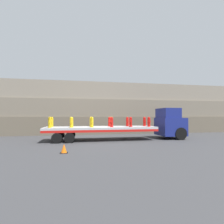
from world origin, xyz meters
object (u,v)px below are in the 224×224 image
fire_hydrant_yellow_far_1 (72,122)px  fire_hydrant_yellow_far_0 (52,122)px  fire_hydrant_yellow_near_0 (50,123)px  fire_hydrant_red_near_5 (149,122)px  flatbed_trailer (96,129)px  traffic_cone (64,149)px  fire_hydrant_red_far_5 (144,121)px  fire_hydrant_red_near_3 (112,122)px  fire_hydrant_yellow_near_1 (71,122)px  fire_hydrant_red_far_4 (127,122)px  fire_hydrant_yellow_near_2 (92,122)px  fire_hydrant_red_far_3 (110,122)px  fire_hydrant_yellow_far_2 (91,122)px  truck_cab (171,123)px  fire_hydrant_red_near_4 (131,122)px

fire_hydrant_yellow_far_1 → fire_hydrant_yellow_far_0: bearing=180.0°
fire_hydrant_yellow_near_0 → fire_hydrant_red_near_5: 8.81m
flatbed_trailer → traffic_cone: flatbed_trailer is taller
fire_hydrant_red_far_5 → fire_hydrant_red_near_3: bearing=-162.3°
fire_hydrant_yellow_near_1 → fire_hydrant_red_far_4: bearing=12.0°
fire_hydrant_yellow_near_0 → fire_hydrant_yellow_near_2: size_ratio=1.00×
fire_hydrant_yellow_near_1 → fire_hydrant_red_far_3: bearing=17.7°
fire_hydrant_yellow_far_0 → fire_hydrant_yellow_far_2: (3.52, 0.00, 0.00)m
flatbed_trailer → fire_hydrant_red_far_4: (3.11, 0.56, 0.65)m
fire_hydrant_yellow_far_2 → fire_hydrant_red_near_3: 2.09m
fire_hydrant_yellow_near_0 → fire_hydrant_yellow_near_2: same height
fire_hydrant_yellow_far_0 → traffic_cone: 6.00m
fire_hydrant_yellow_near_2 → fire_hydrant_red_far_5: same height
truck_cab → fire_hydrant_red_near_4: 4.31m
fire_hydrant_yellow_near_0 → fire_hydrant_red_far_5: size_ratio=1.00×
fire_hydrant_yellow_far_2 → fire_hydrant_yellow_near_2: bearing=-90.0°
truck_cab → fire_hydrant_red_far_3: (-6.03, 0.56, 0.19)m
fire_hydrant_yellow_far_1 → fire_hydrant_red_near_4: bearing=-12.0°
fire_hydrant_yellow_near_0 → fire_hydrant_red_near_5: same height
fire_hydrant_yellow_near_1 → fire_hydrant_red_near_5: (7.05, 0.00, 0.00)m
fire_hydrant_yellow_far_1 → fire_hydrant_red_far_3: same height
fire_hydrant_red_near_5 → fire_hydrant_red_far_4: bearing=147.5°
flatbed_trailer → fire_hydrant_yellow_near_2: 0.95m
fire_hydrant_red_far_4 → truck_cab: bearing=-7.5°
fire_hydrant_yellow_far_0 → fire_hydrant_yellow_near_1: size_ratio=1.00×
fire_hydrant_yellow_near_0 → traffic_cone: fire_hydrant_yellow_near_0 is taller
fire_hydrant_yellow_near_1 → fire_hydrant_red_near_4: same height
flatbed_trailer → traffic_cone: 5.65m
fire_hydrant_yellow_far_1 → fire_hydrant_red_near_4: same height
fire_hydrant_yellow_near_1 → fire_hydrant_yellow_near_2: size_ratio=1.00×
fire_hydrant_red_far_4 → fire_hydrant_yellow_far_2: bearing=180.0°
flatbed_trailer → fire_hydrant_red_far_5: 4.94m
fire_hydrant_red_near_5 → fire_hydrant_yellow_near_0: bearing=180.0°
fire_hydrant_red_near_4 → fire_hydrant_yellow_far_1: bearing=168.0°
fire_hydrant_red_near_3 → fire_hydrant_red_far_4: same height
fire_hydrant_yellow_near_2 → fire_hydrant_red_near_3: bearing=0.0°
fire_hydrant_yellow_near_0 → fire_hydrant_yellow_far_2: size_ratio=1.00×
fire_hydrant_red_near_3 → traffic_cone: 6.02m
truck_cab → fire_hydrant_yellow_near_0: 11.33m
fire_hydrant_yellow_near_1 → fire_hydrant_red_far_3: (3.52, 1.12, 0.00)m
fire_hydrant_yellow_far_2 → fire_hydrant_red_near_4: 3.70m
fire_hydrant_yellow_near_2 → fire_hydrant_red_near_5: size_ratio=1.00×
fire_hydrant_yellow_near_1 → fire_hydrant_red_far_4: (5.28, 1.12, 0.00)m
fire_hydrant_yellow_far_1 → fire_hydrant_yellow_near_1: bearing=-90.0°
flatbed_trailer → fire_hydrant_red_far_3: fire_hydrant_red_far_3 is taller
fire_hydrant_yellow_far_0 → fire_hydrant_red_far_4: (7.05, 0.00, 0.00)m
fire_hydrant_red_far_3 → truck_cab: bearing=-5.3°
fire_hydrant_yellow_far_1 → fire_hydrant_yellow_near_2: 2.09m
fire_hydrant_yellow_near_1 → fire_hydrant_yellow_near_2: bearing=0.0°
fire_hydrant_yellow_near_0 → fire_hydrant_yellow_far_0: 1.12m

